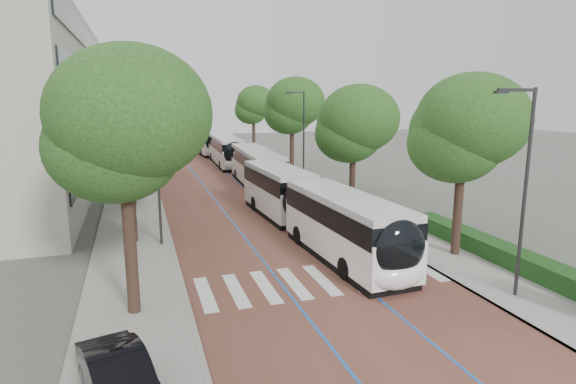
% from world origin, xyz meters
% --- Properties ---
extents(ground, '(160.00, 160.00, 0.00)m').
position_xyz_m(ground, '(0.00, 0.00, 0.00)').
color(ground, '#51544C').
rests_on(ground, ground).
extents(road, '(11.00, 140.00, 0.02)m').
position_xyz_m(road, '(0.00, 40.00, 0.01)').
color(road, brown).
rests_on(road, ground).
extents(sidewalk_left, '(4.00, 140.00, 0.12)m').
position_xyz_m(sidewalk_left, '(-7.50, 40.00, 0.06)').
color(sidewalk_left, gray).
rests_on(sidewalk_left, ground).
extents(sidewalk_right, '(4.00, 140.00, 0.12)m').
position_xyz_m(sidewalk_right, '(7.50, 40.00, 0.06)').
color(sidewalk_right, gray).
rests_on(sidewalk_right, ground).
extents(kerb_left, '(0.20, 140.00, 0.14)m').
position_xyz_m(kerb_left, '(-5.60, 40.00, 0.06)').
color(kerb_left, gray).
rests_on(kerb_left, ground).
extents(kerb_right, '(0.20, 140.00, 0.14)m').
position_xyz_m(kerb_right, '(5.60, 40.00, 0.06)').
color(kerb_right, gray).
rests_on(kerb_right, ground).
extents(zebra_crossing, '(10.55, 3.60, 0.01)m').
position_xyz_m(zebra_crossing, '(0.20, 1.00, 0.03)').
color(zebra_crossing, silver).
rests_on(zebra_crossing, ground).
extents(lane_line_left, '(0.12, 126.00, 0.01)m').
position_xyz_m(lane_line_left, '(-1.60, 40.00, 0.02)').
color(lane_line_left, '#2158A9').
rests_on(lane_line_left, road).
extents(lane_line_right, '(0.12, 126.00, 0.01)m').
position_xyz_m(lane_line_right, '(1.60, 40.00, 0.02)').
color(lane_line_right, '#2158A9').
rests_on(lane_line_right, road).
extents(hedge, '(1.20, 14.00, 0.80)m').
position_xyz_m(hedge, '(9.10, 0.00, 0.52)').
color(hedge, '#163C14').
rests_on(hedge, sidewalk_right).
extents(streetlight_near, '(1.82, 0.20, 8.00)m').
position_xyz_m(streetlight_near, '(6.62, -3.00, 4.82)').
color(streetlight_near, '#2D2D30').
rests_on(streetlight_near, sidewalk_right).
extents(streetlight_far, '(1.82, 0.20, 8.00)m').
position_xyz_m(streetlight_far, '(6.62, 22.00, 4.82)').
color(streetlight_far, '#2D2D30').
rests_on(streetlight_far, sidewalk_right).
extents(lamp_post_left, '(0.14, 0.14, 8.00)m').
position_xyz_m(lamp_post_left, '(-6.10, 8.00, 4.12)').
color(lamp_post_left, '#2D2D30').
rests_on(lamp_post_left, sidewalk_left).
extents(trees_left, '(6.41, 60.44, 9.69)m').
position_xyz_m(trees_left, '(-7.50, 25.67, 6.63)').
color(trees_left, black).
rests_on(trees_left, ground).
extents(trees_right, '(5.73, 47.09, 8.98)m').
position_xyz_m(trees_right, '(7.70, 21.06, 6.10)').
color(trees_right, black).
rests_on(trees_right, ground).
extents(lead_bus, '(3.50, 18.50, 3.20)m').
position_xyz_m(lead_bus, '(2.00, 6.91, 1.63)').
color(lead_bus, black).
rests_on(lead_bus, ground).
extents(bus_queued_0, '(3.01, 12.49, 3.20)m').
position_xyz_m(bus_queued_0, '(2.75, 22.37, 1.62)').
color(bus_queued_0, white).
rests_on(bus_queued_0, ground).
extents(bus_queued_1, '(2.89, 12.47, 3.20)m').
position_xyz_m(bus_queued_1, '(2.61, 36.13, 1.62)').
color(bus_queued_1, white).
rests_on(bus_queued_1, ground).
extents(bus_queued_2, '(3.28, 12.53, 3.20)m').
position_xyz_m(bus_queued_2, '(1.99, 48.27, 1.62)').
color(bus_queued_2, white).
rests_on(bus_queued_2, ground).
extents(bus_queued_3, '(3.28, 12.53, 3.20)m').
position_xyz_m(bus_queued_3, '(2.06, 61.40, 1.62)').
color(bus_queued_3, white).
rests_on(bus_queued_3, ground).
extents(parked_car, '(2.47, 4.38, 1.37)m').
position_xyz_m(parked_car, '(-7.85, -5.51, 0.80)').
color(parked_car, black).
rests_on(parked_car, sidewalk_left).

